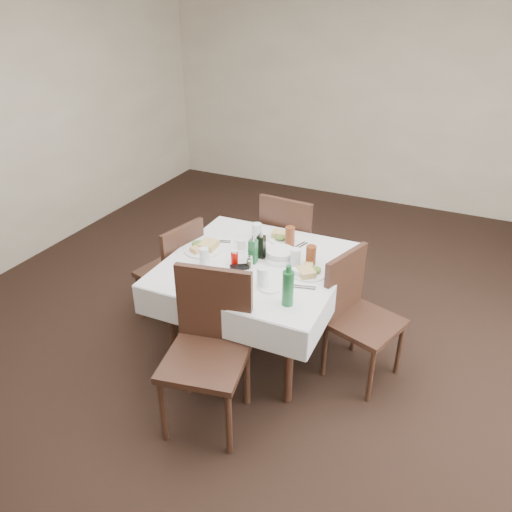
# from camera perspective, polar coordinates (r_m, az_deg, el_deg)

# --- Properties ---
(ground_plane) EXTENTS (7.00, 7.00, 0.00)m
(ground_plane) POSITION_cam_1_polar(r_m,az_deg,el_deg) (3.96, 2.71, -11.34)
(ground_plane) COLOR black
(room_shell) EXTENTS (6.04, 7.04, 2.80)m
(room_shell) POSITION_cam_1_polar(r_m,az_deg,el_deg) (3.15, 3.44, 13.26)
(room_shell) COLOR #BBAB91
(room_shell) RESTS_ON ground
(dining_table) EXTENTS (1.28, 1.28, 0.76)m
(dining_table) POSITION_cam_1_polar(r_m,az_deg,el_deg) (3.67, -0.14, -1.88)
(dining_table) COLOR #311E14
(dining_table) RESTS_ON ground
(chair_north) EXTENTS (0.50, 0.50, 1.00)m
(chair_north) POSITION_cam_1_polar(r_m,az_deg,el_deg) (4.38, 3.94, 1.80)
(chair_north) COLOR #311E14
(chair_north) RESTS_ON ground
(chair_south) EXTENTS (0.58, 0.58, 1.04)m
(chair_south) POSITION_cam_1_polar(r_m,az_deg,el_deg) (3.17, -5.35, -9.46)
(chair_south) COLOR #311E14
(chair_south) RESTS_ON ground
(chair_east) EXTENTS (0.56, 0.56, 0.94)m
(chair_east) POSITION_cam_1_polar(r_m,az_deg,el_deg) (3.59, 11.30, -5.91)
(chair_east) COLOR #311E14
(chair_east) RESTS_ON ground
(chair_west) EXTENTS (0.52, 0.52, 0.91)m
(chair_west) POSITION_cam_1_polar(r_m,az_deg,el_deg) (4.11, -9.16, -1.22)
(chair_west) COLOR #311E14
(chair_west) RESTS_ON ground
(meal_north) EXTENTS (0.24, 0.24, 0.05)m
(meal_north) POSITION_cam_1_polar(r_m,az_deg,el_deg) (3.96, 2.96, 2.21)
(meal_north) COLOR white
(meal_north) RESTS_ON dining_table
(meal_south) EXTENTS (0.28, 0.28, 0.06)m
(meal_south) POSITION_cam_1_polar(r_m,az_deg,el_deg) (3.33, -3.54, -3.25)
(meal_south) COLOR white
(meal_south) RESTS_ON dining_table
(meal_east) EXTENTS (0.25, 0.25, 0.06)m
(meal_east) POSITION_cam_1_polar(r_m,az_deg,el_deg) (3.50, 6.04, -1.76)
(meal_east) COLOR white
(meal_east) RESTS_ON dining_table
(meal_west) EXTENTS (0.28, 0.28, 0.06)m
(meal_west) POSITION_cam_1_polar(r_m,az_deg,el_deg) (3.81, -6.04, 1.01)
(meal_west) COLOR white
(meal_west) RESTS_ON dining_table
(side_plate_a) EXTENTS (0.18, 0.18, 0.01)m
(side_plate_a) POSITION_cam_1_polar(r_m,az_deg,el_deg) (3.95, -1.14, 1.93)
(side_plate_a) COLOR white
(side_plate_a) RESTS_ON dining_table
(side_plate_b) EXTENTS (0.16, 0.16, 0.01)m
(side_plate_b) POSITION_cam_1_polar(r_m,az_deg,el_deg) (3.33, 1.65, -3.56)
(side_plate_b) COLOR white
(side_plate_b) RESTS_ON dining_table
(water_n) EXTENTS (0.08, 0.08, 0.15)m
(water_n) POSITION_cam_1_polar(r_m,az_deg,el_deg) (3.90, 0.09, 2.71)
(water_n) COLOR silver
(water_n) RESTS_ON dining_table
(water_s) EXTENTS (0.08, 0.08, 0.14)m
(water_s) POSITION_cam_1_polar(r_m,az_deg,el_deg) (3.31, 0.74, -2.45)
(water_s) COLOR silver
(water_s) RESTS_ON dining_table
(water_e) EXTENTS (0.07, 0.07, 0.14)m
(water_e) POSITION_cam_1_polar(r_m,az_deg,el_deg) (3.56, 4.52, -0.19)
(water_e) COLOR silver
(water_e) RESTS_ON dining_table
(water_w) EXTENTS (0.07, 0.07, 0.13)m
(water_w) POSITION_cam_1_polar(r_m,az_deg,el_deg) (3.60, -5.94, -0.04)
(water_w) COLOR silver
(water_w) RESTS_ON dining_table
(iced_tea_a) EXTENTS (0.07, 0.07, 0.15)m
(iced_tea_a) POSITION_cam_1_polar(r_m,az_deg,el_deg) (3.84, 3.90, 2.27)
(iced_tea_a) COLOR brown
(iced_tea_a) RESTS_ON dining_table
(iced_tea_b) EXTENTS (0.07, 0.07, 0.15)m
(iced_tea_b) POSITION_cam_1_polar(r_m,az_deg,el_deg) (3.58, 6.29, 0.02)
(iced_tea_b) COLOR brown
(iced_tea_b) RESTS_ON dining_table
(bread_basket) EXTENTS (0.23, 0.23, 0.08)m
(bread_basket) POSITION_cam_1_polar(r_m,az_deg,el_deg) (3.66, 2.79, 0.12)
(bread_basket) COLOR silver
(bread_basket) RESTS_ON dining_table
(oil_cruet_dark) EXTENTS (0.05, 0.05, 0.22)m
(oil_cruet_dark) POSITION_cam_1_polar(r_m,az_deg,el_deg) (3.65, 0.60, 1.18)
(oil_cruet_dark) COLOR black
(oil_cruet_dark) RESTS_ON dining_table
(oil_cruet_green) EXTENTS (0.06, 0.06, 0.23)m
(oil_cruet_green) POSITION_cam_1_polar(r_m,az_deg,el_deg) (3.58, -0.34, 0.64)
(oil_cruet_green) COLOR #1C5D2E
(oil_cruet_green) RESTS_ON dining_table
(ketchup_bottle) EXTENTS (0.05, 0.05, 0.11)m
(ketchup_bottle) POSITION_cam_1_polar(r_m,az_deg,el_deg) (3.58, -2.47, -0.22)
(ketchup_bottle) COLOR #A80600
(ketchup_bottle) RESTS_ON dining_table
(salt_shaker) EXTENTS (0.03, 0.03, 0.08)m
(salt_shaker) POSITION_cam_1_polar(r_m,az_deg,el_deg) (3.59, -0.63, -0.37)
(salt_shaker) COLOR white
(salt_shaker) RESTS_ON dining_table
(pepper_shaker) EXTENTS (0.03, 0.03, 0.07)m
(pepper_shaker) POSITION_cam_1_polar(r_m,az_deg,el_deg) (3.55, -0.82, -0.87)
(pepper_shaker) COLOR #433723
(pepper_shaker) RESTS_ON dining_table
(coffee_mug) EXTENTS (0.11, 0.11, 0.08)m
(coffee_mug) POSITION_cam_1_polar(r_m,az_deg,el_deg) (3.79, -1.62, 1.28)
(coffee_mug) COLOR white
(coffee_mug) RESTS_ON dining_table
(sunglasses) EXTENTS (0.14, 0.11, 0.03)m
(sunglasses) POSITION_cam_1_polar(r_m,az_deg,el_deg) (3.54, -1.92, -1.28)
(sunglasses) COLOR black
(sunglasses) RESTS_ON dining_table
(green_bottle) EXTENTS (0.07, 0.07, 0.28)m
(green_bottle) POSITION_cam_1_polar(r_m,az_deg,el_deg) (3.11, 3.68, -3.63)
(green_bottle) COLOR #1C5D2E
(green_bottle) RESTS_ON dining_table
(sugar_caddy) EXTENTS (0.10, 0.06, 0.05)m
(sugar_caddy) POSITION_cam_1_polar(r_m,az_deg,el_deg) (3.46, 4.92, -1.94)
(sugar_caddy) COLOR white
(sugar_caddy) RESTS_ON dining_table
(cutlery_n) EXTENTS (0.09, 0.17, 0.01)m
(cutlery_n) POSITION_cam_1_polar(r_m,az_deg,el_deg) (3.86, 5.03, 1.14)
(cutlery_n) COLOR silver
(cutlery_n) RESTS_ON dining_table
(cutlery_s) EXTENTS (0.09, 0.20, 0.01)m
(cutlery_s) POSITION_cam_1_polar(r_m,az_deg,el_deg) (3.36, -6.60, -3.52)
(cutlery_s) COLOR silver
(cutlery_s) RESTS_ON dining_table
(cutlery_e) EXTENTS (0.18, 0.08, 0.01)m
(cutlery_e) POSITION_cam_1_polar(r_m,az_deg,el_deg) (3.35, 5.36, -3.59)
(cutlery_e) COLOR silver
(cutlery_e) RESTS_ON dining_table
(cutlery_w) EXTENTS (0.18, 0.10, 0.01)m
(cutlery_w) POSITION_cam_1_polar(r_m,az_deg,el_deg) (3.92, -4.22, 1.64)
(cutlery_w) COLOR silver
(cutlery_w) RESTS_ON dining_table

